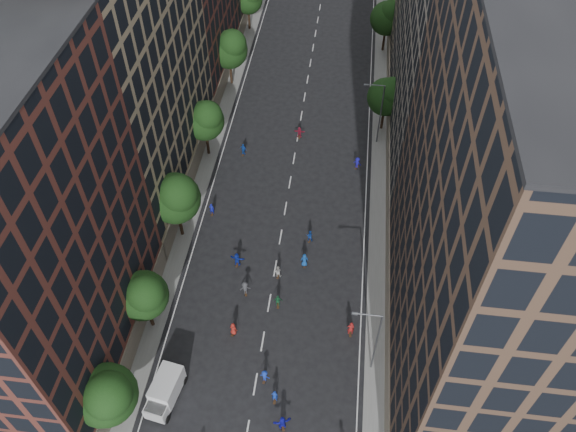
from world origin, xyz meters
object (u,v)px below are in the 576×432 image
object	(u,v)px
streetlamp_far	(379,111)
cargo_van	(165,391)
streetlamp_near	(374,339)
skater_1	(275,396)

from	to	relation	value
streetlamp_far	cargo_van	xyz separation A→B (m)	(-18.15, -38.26, -3.85)
streetlamp_near	cargo_van	bearing A→B (deg)	-163.83
streetlamp_near	skater_1	xyz separation A→B (m)	(-8.35, -4.30, -4.34)
cargo_van	skater_1	size ratio (longest dim) A/B	3.03
streetlamp_far	skater_1	xyz separation A→B (m)	(-8.35, -37.30, -4.34)
streetlamp_far	streetlamp_near	bearing A→B (deg)	-90.00
streetlamp_near	streetlamp_far	world-z (taller)	same
streetlamp_far	cargo_van	world-z (taller)	streetlamp_far
streetlamp_near	streetlamp_far	size ratio (longest dim) A/B	1.00
streetlamp_near	skater_1	bearing A→B (deg)	-152.77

